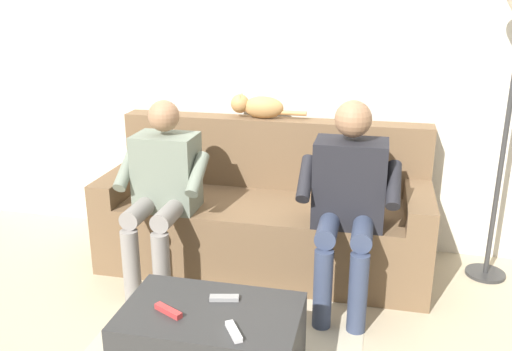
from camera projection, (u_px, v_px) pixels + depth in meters
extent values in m
plane|color=tan|center=(237.00, 321.00, 2.96)|extent=(8.00, 8.00, 0.00)
cube|color=beige|center=(279.00, 46.00, 3.60)|extent=(5.07, 0.06, 2.70)
cube|color=brown|center=(261.00, 238.00, 3.45)|extent=(1.71, 0.59, 0.44)
cube|color=brown|center=(273.00, 184.00, 3.73)|extent=(2.03, 0.17, 0.90)
cube|color=brown|center=(416.00, 242.00, 3.23)|extent=(0.16, 0.59, 0.58)
cube|color=brown|center=(122.00, 215.00, 3.62)|extent=(0.16, 0.59, 0.58)
cube|color=#2D2D2D|center=(211.00, 343.00, 2.49)|extent=(0.80, 0.50, 0.35)
cube|color=black|center=(350.00, 183.00, 3.03)|extent=(0.39, 0.26, 0.48)
sphere|color=#936B4C|center=(353.00, 119.00, 2.92)|extent=(0.20, 0.20, 0.20)
cylinder|color=#333D56|center=(363.00, 229.00, 2.90)|extent=(0.11, 0.38, 0.11)
cylinder|color=#333D56|center=(328.00, 226.00, 2.94)|extent=(0.11, 0.38, 0.11)
cylinder|color=#333D56|center=(358.00, 293.00, 2.81)|extent=(0.10, 0.10, 0.44)
cylinder|color=#333D56|center=(323.00, 289.00, 2.85)|extent=(0.10, 0.10, 0.44)
cylinder|color=black|center=(394.00, 185.00, 2.90)|extent=(0.08, 0.27, 0.22)
cylinder|color=black|center=(306.00, 179.00, 3.00)|extent=(0.08, 0.27, 0.22)
cube|color=slate|center=(167.00, 172.00, 3.26)|extent=(0.36, 0.26, 0.46)
sphere|color=#936B4C|center=(164.00, 116.00, 3.15)|extent=(0.18, 0.18, 0.18)
cylinder|color=gray|center=(171.00, 212.00, 3.13)|extent=(0.11, 0.37, 0.11)
cylinder|color=gray|center=(142.00, 209.00, 3.17)|extent=(0.11, 0.37, 0.11)
cylinder|color=gray|center=(162.00, 270.00, 3.04)|extent=(0.10, 0.10, 0.44)
cylinder|color=gray|center=(131.00, 267.00, 3.08)|extent=(0.10, 0.10, 0.44)
cylinder|color=slate|center=(197.00, 174.00, 3.13)|extent=(0.08, 0.27, 0.22)
cylinder|color=slate|center=(127.00, 169.00, 3.22)|extent=(0.08, 0.27, 0.22)
ellipsoid|color=#B7844C|center=(263.00, 107.00, 3.58)|extent=(0.27, 0.12, 0.14)
sphere|color=#B7844C|center=(240.00, 104.00, 3.60)|extent=(0.12, 0.12, 0.12)
cone|color=#B7844C|center=(242.00, 95.00, 3.62)|extent=(0.04, 0.04, 0.04)
cone|color=#B7844C|center=(240.00, 97.00, 3.56)|extent=(0.04, 0.04, 0.04)
cylinder|color=#B7844C|center=(293.00, 113.00, 3.55)|extent=(0.18, 0.03, 0.03)
cube|color=gray|center=(224.00, 298.00, 2.51)|extent=(0.14, 0.07, 0.02)
cube|color=#B73333|center=(168.00, 311.00, 2.41)|extent=(0.15, 0.10, 0.03)
cube|color=white|center=(234.00, 331.00, 2.26)|extent=(0.10, 0.13, 0.02)
cylinder|color=#2D2D2D|center=(485.00, 273.00, 3.45)|extent=(0.24, 0.24, 0.02)
cylinder|color=#333333|center=(503.00, 155.00, 3.20)|extent=(0.03, 0.03, 1.57)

